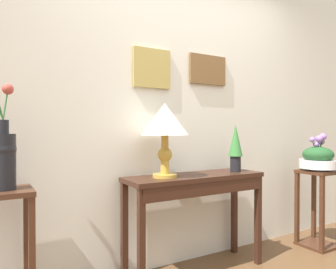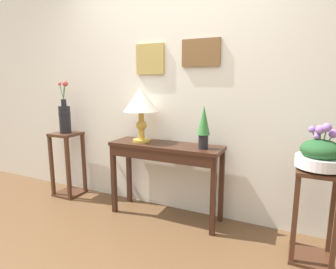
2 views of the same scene
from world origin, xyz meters
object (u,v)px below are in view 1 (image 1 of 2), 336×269
(console_table, at_px, (197,191))
(pedestal_stand_right, at_px, (318,208))
(potted_plant_on_console, at_px, (235,145))
(planter_bowl_wide_right, at_px, (318,158))
(table_lamp, at_px, (165,123))
(flower_vase_tall_left, at_px, (3,154))
(pedestal_stand_left, at_px, (4,258))

(console_table, bearing_deg, pedestal_stand_right, -5.52)
(potted_plant_on_console, relative_size, planter_bowl_wide_right, 1.12)
(table_lamp, distance_m, flower_vase_tall_left, 1.08)
(table_lamp, relative_size, pedestal_stand_right, 0.75)
(table_lamp, relative_size, flower_vase_tall_left, 0.90)
(flower_vase_tall_left, relative_size, pedestal_stand_right, 0.83)
(pedestal_stand_right, xyz_separation_m, planter_bowl_wide_right, (0.00, -0.00, 0.49))
(pedestal_stand_right, distance_m, planter_bowl_wide_right, 0.49)
(console_table, bearing_deg, table_lamp, 175.52)
(pedestal_stand_left, height_order, flower_vase_tall_left, flower_vase_tall_left)
(table_lamp, height_order, pedestal_stand_right, table_lamp)
(potted_plant_on_console, xyz_separation_m, planter_bowl_wide_right, (0.95, -0.13, -0.14))
(table_lamp, bearing_deg, planter_bowl_wide_right, -5.36)
(flower_vase_tall_left, distance_m, pedestal_stand_right, 2.77)
(potted_plant_on_console, xyz_separation_m, pedestal_stand_right, (0.95, -0.13, -0.63))
(potted_plant_on_console, height_order, pedestal_stand_left, potted_plant_on_console)
(table_lamp, distance_m, potted_plant_on_console, 0.70)
(pedestal_stand_left, height_order, pedestal_stand_right, pedestal_stand_left)
(table_lamp, bearing_deg, pedestal_stand_left, 179.61)
(potted_plant_on_console, xyz_separation_m, pedestal_stand_left, (-1.74, 0.03, -0.61))
(console_table, bearing_deg, flower_vase_tall_left, 178.71)
(pedestal_stand_left, relative_size, pedestal_stand_right, 1.06)
(table_lamp, relative_size, potted_plant_on_console, 1.38)
(planter_bowl_wide_right, bearing_deg, console_table, 174.46)
(flower_vase_tall_left, distance_m, planter_bowl_wide_right, 2.70)
(planter_bowl_wide_right, bearing_deg, pedestal_stand_left, 176.61)
(potted_plant_on_console, relative_size, pedestal_stand_right, 0.54)
(pedestal_stand_left, bearing_deg, flower_vase_tall_left, 92.23)
(console_table, height_order, flower_vase_tall_left, flower_vase_tall_left)
(flower_vase_tall_left, xyz_separation_m, pedestal_stand_right, (2.69, -0.16, -0.62))
(table_lamp, relative_size, pedestal_stand_left, 0.70)
(pedestal_stand_left, bearing_deg, potted_plant_on_console, -1.06)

